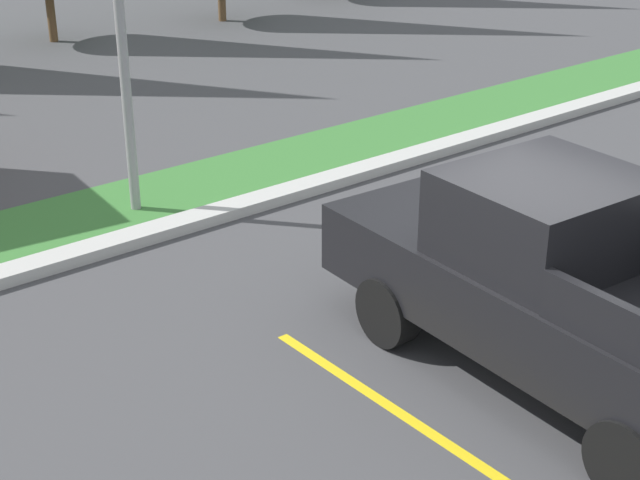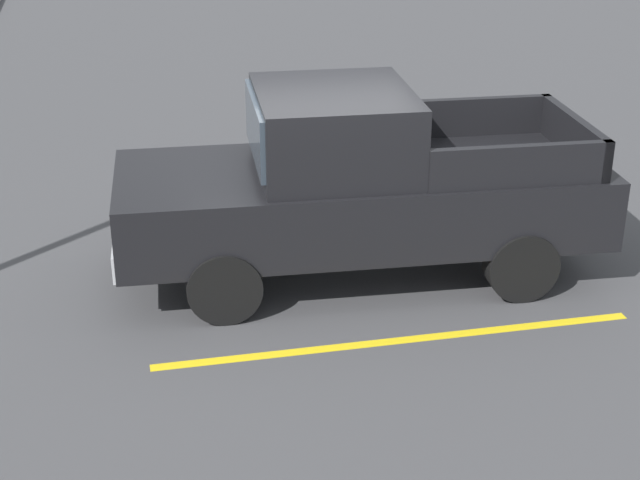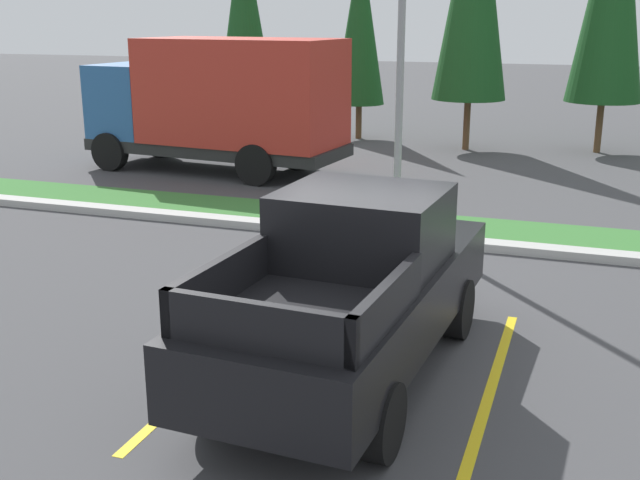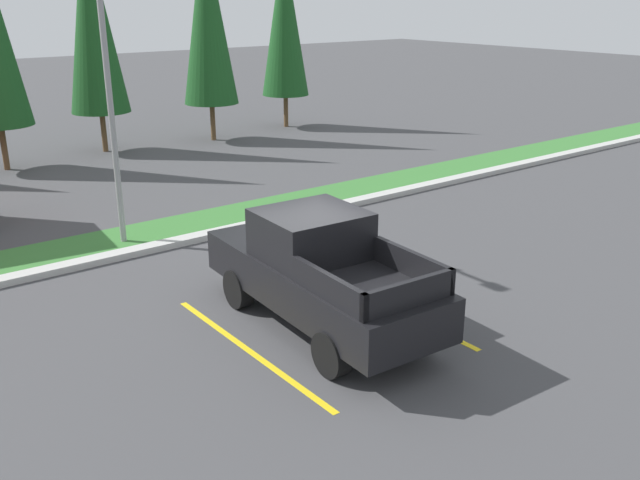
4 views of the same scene
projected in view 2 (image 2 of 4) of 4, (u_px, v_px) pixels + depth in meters
ground_plane at (314, 276)px, 10.71m from camera, size 120.00×120.00×0.00m
parking_line_near at (399, 340)px, 9.41m from camera, size 0.12×4.80×0.01m
parking_line_far at (329, 219)px, 12.18m from camera, size 0.12×4.80×0.01m
pickup_truck_main at (356, 186)px, 10.36m from camera, size 2.19×5.33×2.10m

